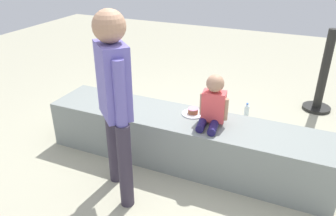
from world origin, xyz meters
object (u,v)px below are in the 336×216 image
at_px(gift_bag, 208,122).
at_px(water_bottle_near_gift, 247,110).
at_px(adult_standing, 114,93).
at_px(cake_plate, 193,112).
at_px(handbag_black_leather, 144,112).
at_px(party_cup_red, 219,120).
at_px(child_seated, 213,104).

bearing_deg(gift_bag, water_bottle_near_gift, 59.95).
xyz_separation_m(adult_standing, cake_plate, (0.39, 0.77, -0.45)).
bearing_deg(handbag_black_leather, adult_standing, -71.19).
bearing_deg(water_bottle_near_gift, party_cup_red, -127.14).
height_order(cake_plate, gift_bag, cake_plate).
distance_m(adult_standing, party_cup_red, 1.86).
bearing_deg(water_bottle_near_gift, handbag_black_leather, -150.38).
distance_m(child_seated, handbag_black_leather, 1.34).
relative_size(water_bottle_near_gift, handbag_black_leather, 0.54).
xyz_separation_m(child_seated, cake_plate, (-0.23, 0.12, -0.19)).
bearing_deg(party_cup_red, cake_plate, -95.39).
bearing_deg(adult_standing, gift_bag, 73.71).
bearing_deg(gift_bag, cake_plate, -89.69).
distance_m(adult_standing, water_bottle_near_gift, 2.22).
bearing_deg(water_bottle_near_gift, adult_standing, -110.83).
distance_m(cake_plate, party_cup_red, 0.92).
relative_size(adult_standing, water_bottle_near_gift, 8.72).
bearing_deg(adult_standing, child_seated, 46.50).
relative_size(child_seated, handbag_black_leather, 1.43).
xyz_separation_m(adult_standing, gift_bag, (0.38, 1.32, -0.83)).
distance_m(party_cup_red, handbag_black_leather, 0.94).
bearing_deg(party_cup_red, handbag_black_leather, -160.84).
distance_m(gift_bag, party_cup_red, 0.27).
bearing_deg(gift_bag, handbag_black_leather, -175.21).
bearing_deg(cake_plate, handbag_black_leather, 149.41).
xyz_separation_m(gift_bag, water_bottle_near_gift, (0.34, 0.59, -0.05)).
height_order(child_seated, water_bottle_near_gift, child_seated).
distance_m(water_bottle_near_gift, party_cup_red, 0.43).
distance_m(child_seated, gift_bag, 0.91).
bearing_deg(handbag_black_leather, party_cup_red, 19.16).
relative_size(gift_bag, water_bottle_near_gift, 1.67).
height_order(adult_standing, party_cup_red, adult_standing).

